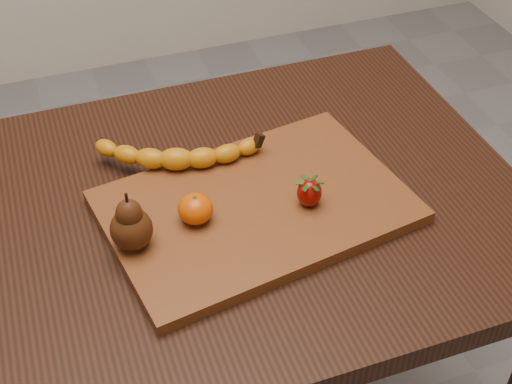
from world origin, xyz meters
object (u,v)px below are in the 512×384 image
object	(u,v)px
cutting_board	(256,207)
mandarin	(195,209)
pear	(130,220)
table	(212,250)

from	to	relation	value
cutting_board	mandarin	distance (m)	0.10
cutting_board	pear	world-z (taller)	pear
table	cutting_board	world-z (taller)	cutting_board
table	mandarin	world-z (taller)	mandarin
table	mandarin	distance (m)	0.15
table	pear	distance (m)	0.22
pear	mandarin	xyz separation A→B (m)	(0.10, 0.02, -0.03)
table	mandarin	size ratio (longest dim) A/B	19.15
table	cutting_board	size ratio (longest dim) A/B	2.22
mandarin	pear	bearing A→B (deg)	-169.32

